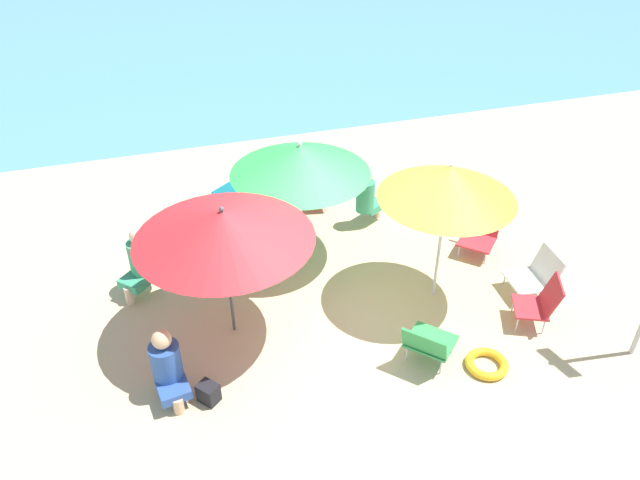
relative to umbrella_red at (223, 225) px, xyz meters
The scene contains 16 objects.
ground_plane 2.19m from the umbrella_red, ahead, with size 40.00×40.00×0.00m, color #CCB789.
sea_water 13.64m from the umbrella_red, 83.79° to the left, with size 40.00×16.00×0.01m, color #5693A3.
umbrella_red is the anchor object (origin of this frame).
umbrella_yellow 2.78m from the umbrella_red, ahead, with size 1.74×1.74×2.06m.
umbrella_green 1.92m from the umbrella_red, 47.22° to the left, with size 1.99×1.99×1.84m.
beach_chair_a 4.13m from the umbrella_red, 15.15° to the right, with size 0.66×0.65×0.70m.
beach_chair_b 4.35m from the umbrella_red, ahead, with size 0.64×0.59×0.63m.
beach_chair_c 2.87m from the umbrella_red, 79.78° to the left, with size 0.71×0.72×0.63m.
beach_chair_d 2.78m from the umbrella_red, 30.47° to the right, with size 0.80×0.80×0.61m.
beach_chair_e 4.16m from the umbrella_red, ahead, with size 0.78×0.78×0.63m.
beach_chair_f 3.52m from the umbrella_red, 56.23° to the left, with size 0.64×0.63×0.53m.
person_a 1.90m from the umbrella_red, 132.49° to the left, with size 0.55×0.55×1.01m.
person_b 1.69m from the umbrella_red, 135.78° to the right, with size 0.39×0.57×0.92m.
person_c 3.32m from the umbrella_red, 36.57° to the left, with size 0.53×0.45×1.00m.
swim_ring 3.55m from the umbrella_red, 28.87° to the right, with size 0.52×0.52×0.10m, color yellow.
beach_bag 1.90m from the umbrella_red, 114.20° to the right, with size 0.23×0.18×0.24m, color black.
Camera 1 is at (-2.10, -5.77, 5.46)m, focal length 34.29 mm.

